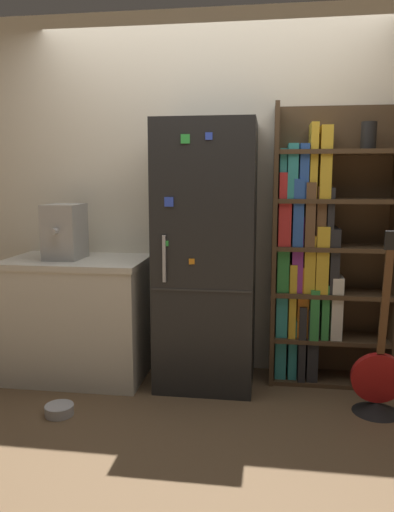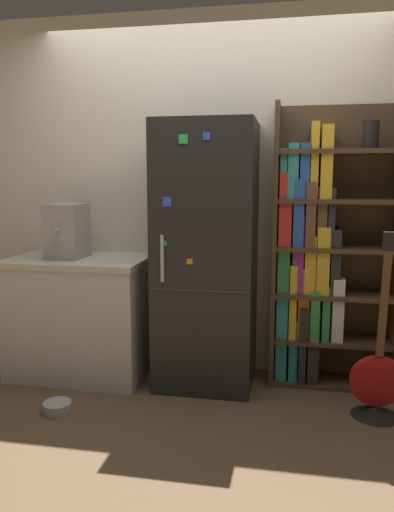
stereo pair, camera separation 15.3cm
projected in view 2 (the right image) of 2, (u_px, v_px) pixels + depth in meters
ground_plane at (202, 390)px, 3.40m from camera, size 16.00×16.00×0.00m
wall_back at (214, 196)px, 3.66m from camera, size 8.00×0.05×2.60m
refrigerator at (206, 256)px, 3.41m from camera, size 0.66×0.61×1.80m
bookshelf at (318, 257)px, 3.42m from camera, size 0.83×0.33×1.92m
kitchen_counter at (81, 316)px, 3.64m from camera, size 0.98×0.64×0.86m
espresso_machine at (67, 231)px, 3.55m from camera, size 0.24×0.35×0.38m
guitar at (377, 390)px, 3.00m from camera, size 0.32×0.29×1.14m
pet_bowl at (57, 406)px, 3.08m from camera, size 0.18×0.18×0.06m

